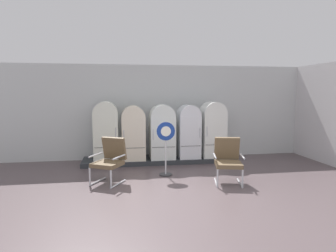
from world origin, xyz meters
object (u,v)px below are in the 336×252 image
armchair_right (228,159)px  sign_stand (166,150)px  refrigerator_2 (162,130)px  refrigerator_4 (213,128)px  refrigerator_0 (106,129)px  armchair_left (110,159)px  refrigerator_3 (189,130)px  refrigerator_1 (133,131)px

armchair_right → sign_stand: sign_stand is taller
refrigerator_2 → refrigerator_4: bearing=1.1°
refrigerator_0 → refrigerator_4: (3.09, -0.02, -0.01)m
refrigerator_0 → armchair_left: bearing=-84.7°
refrigerator_4 → armchair_right: 2.18m
armchair_left → armchair_right: bearing=-9.2°
refrigerator_2 → armchair_left: 2.22m
refrigerator_3 → refrigerator_4: (0.74, 0.02, 0.04)m
refrigerator_1 → sign_stand: size_ratio=1.16×
refrigerator_0 → sign_stand: (1.48, -1.35, -0.38)m
refrigerator_4 → armchair_right: refrigerator_4 is taller
refrigerator_0 → refrigerator_3: bearing=-0.9°
refrigerator_1 → refrigerator_3: 1.60m
armchair_right → sign_stand: (-1.29, 0.78, 0.08)m
refrigerator_0 → armchair_right: 3.53m
refrigerator_0 → armchair_left: (0.16, -1.71, -0.46)m
refrigerator_2 → sign_stand: size_ratio=1.18×
refrigerator_0 → refrigerator_1: size_ratio=1.08×
refrigerator_1 → refrigerator_4: (2.33, -0.01, 0.05)m
refrigerator_1 → refrigerator_3: (1.60, -0.03, 0.01)m
refrigerator_2 → armchair_left: size_ratio=1.54×
refrigerator_0 → armchair_right: bearing=-37.5°
sign_stand → refrigerator_4: bearing=39.6°
refrigerator_3 → sign_stand: refrigerator_3 is taller
refrigerator_3 → sign_stand: bearing=-123.6°
refrigerator_0 → refrigerator_1: 0.76m
refrigerator_0 → refrigerator_1: refrigerator_0 is taller
refrigerator_1 → armchair_left: 1.84m
refrigerator_1 → refrigerator_4: 2.34m
armchair_left → armchair_right: (2.62, -0.42, 0.00)m
armchair_right → refrigerator_3: bearing=101.4°
sign_stand → armchair_left: bearing=-165.0°
refrigerator_2 → armchair_right: refrigerator_2 is taller
refrigerator_3 → refrigerator_1: bearing=178.9°
refrigerator_3 → sign_stand: (-0.87, -1.31, -0.32)m
refrigerator_0 → sign_stand: size_ratio=1.25×
refrigerator_1 → refrigerator_4: size_ratio=0.94×
refrigerator_2 → sign_stand: 1.34m
refrigerator_1 → armchair_right: (2.02, -2.12, -0.40)m
armchair_right → refrigerator_0: bearing=142.5°
refrigerator_0 → refrigerator_1: (0.76, -0.01, -0.07)m
armchair_right → sign_stand: 1.51m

